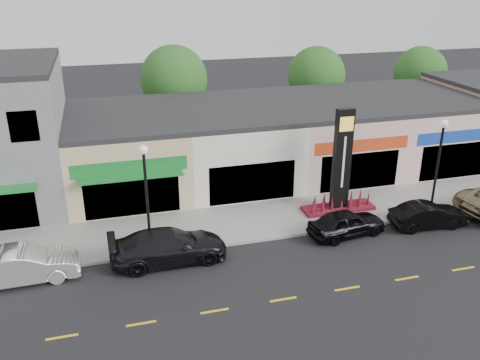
{
  "coord_description": "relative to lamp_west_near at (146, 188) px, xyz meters",
  "views": [
    {
      "loc": [
        -9.63,
        -19.92,
        12.97
      ],
      "look_at": [
        -2.97,
        4.0,
        2.74
      ],
      "focal_mm": 38.0,
      "sensor_mm": 36.0,
      "label": 1
    }
  ],
  "objects": [
    {
      "name": "ground",
      "position": [
        8.0,
        -2.5,
        -3.48
      ],
      "size": [
        120.0,
        120.0,
        0.0
      ],
      "primitive_type": "plane",
      "color": "black",
      "rests_on": "ground"
    },
    {
      "name": "car_black_conv",
      "position": [
        14.88,
        -1.31,
        -2.79
      ],
      "size": [
        1.72,
        4.23,
        1.37
      ],
      "primitive_type": "imported",
      "rotation": [
        0.0,
        0.0,
        1.5
      ],
      "color": "black",
      "rests_on": "ground"
    },
    {
      "name": "lamp_west_near",
      "position": [
        0.0,
        0.0,
        0.0
      ],
      "size": [
        0.44,
        0.44,
        5.47
      ],
      "color": "black",
      "rests_on": "sidewalk"
    },
    {
      "name": "sidewalk",
      "position": [
        8.0,
        1.85,
        -3.4
      ],
      "size": [
        52.0,
        4.3,
        0.15
      ],
      "primitive_type": "cube",
      "color": "gray",
      "rests_on": "ground"
    },
    {
      "name": "shop_pink_e",
      "position": [
        20.5,
        8.97,
        -1.08
      ],
      "size": [
        7.0,
        10.01,
        4.8
      ],
      "color": "beige",
      "rests_on": "ground"
    },
    {
      "name": "shop_beige",
      "position": [
        -0.5,
        8.96,
        -1.08
      ],
      "size": [
        7.0,
        10.85,
        4.8
      ],
      "color": "tan",
      "rests_on": "ground"
    },
    {
      "name": "curb",
      "position": [
        8.0,
        -0.4,
        -3.4
      ],
      "size": [
        52.0,
        0.2,
        0.15
      ],
      "primitive_type": "cube",
      "color": "gray",
      "rests_on": "ground"
    },
    {
      "name": "lamp_east_near",
      "position": [
        16.0,
        0.0,
        0.0
      ],
      "size": [
        0.44,
        0.44,
        5.47
      ],
      "color": "black",
      "rests_on": "sidewalk"
    },
    {
      "name": "car_black_sedan",
      "position": [
        10.16,
        -1.0,
        -2.76
      ],
      "size": [
        2.26,
        4.39,
        1.43
      ],
      "primitive_type": "imported",
      "rotation": [
        0.0,
        0.0,
        1.71
      ],
      "color": "black",
      "rests_on": "ground"
    },
    {
      "name": "shop_cream",
      "position": [
        6.5,
        8.97,
        -1.08
      ],
      "size": [
        7.0,
        10.01,
        4.8
      ],
      "color": "silver",
      "rests_on": "ground"
    },
    {
      "name": "shop_pink_w",
      "position": [
        13.5,
        8.97,
        -1.08
      ],
      "size": [
        7.0,
        10.01,
        4.8
      ],
      "color": "beige",
      "rests_on": "ground"
    },
    {
      "name": "car_dark_sedan",
      "position": [
        0.77,
        -1.08,
        -2.67
      ],
      "size": [
        2.37,
        5.62,
        1.62
      ],
      "primitive_type": "imported",
      "rotation": [
        0.0,
        0.0,
        1.59
      ],
      "color": "black",
      "rests_on": "ground"
    },
    {
      "name": "tree_rear_west",
      "position": [
        4.0,
        17.0,
        1.74
      ],
      "size": [
        5.2,
        5.2,
        7.83
      ],
      "color": "#382619",
      "rests_on": "ground"
    },
    {
      "name": "tree_rear_mid",
      "position": [
        16.0,
        17.0,
        1.41
      ],
      "size": [
        4.8,
        4.8,
        7.29
      ],
      "color": "#382619",
      "rests_on": "ground"
    },
    {
      "name": "pylon_sign",
      "position": [
        11.0,
        1.7,
        -1.2
      ],
      "size": [
        4.2,
        1.3,
        6.0
      ],
      "color": "#570E1B",
      "rests_on": "sidewalk"
    },
    {
      "name": "tree_rear_east",
      "position": [
        26.0,
        17.0,
        1.15
      ],
      "size": [
        4.6,
        4.6,
        6.94
      ],
      "color": "#382619",
      "rests_on": "ground"
    },
    {
      "name": "car_white_van",
      "position": [
        -5.75,
        -1.0,
        -2.68
      ],
      "size": [
        1.89,
        4.91,
        1.6
      ],
      "primitive_type": "imported",
      "rotation": [
        0.0,
        0.0,
        1.61
      ],
      "color": "white",
      "rests_on": "ground"
    }
  ]
}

